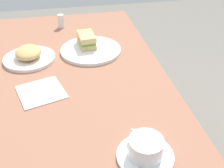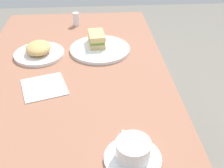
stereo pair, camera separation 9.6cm
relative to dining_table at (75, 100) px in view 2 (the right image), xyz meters
name	(u,v)px [view 2 (the right image)]	position (x,y,z in m)	size (l,w,h in m)	color
dining_table	(75,100)	(0.00, 0.00, 0.00)	(1.33, 0.76, 0.75)	#956149
sandwich_plate	(100,49)	(-0.19, 0.11, 0.13)	(0.26, 0.26, 0.01)	white
sandwich_front	(97,39)	(-0.22, 0.10, 0.17)	(0.12, 0.08, 0.06)	tan
coffee_saucer	(133,158)	(0.43, 0.18, 0.13)	(0.15, 0.15, 0.01)	white
coffee_cup	(133,149)	(0.43, 0.18, 0.16)	(0.11, 0.09, 0.05)	white
side_plate	(39,54)	(-0.17, -0.15, 0.13)	(0.21, 0.21, 0.01)	white
side_food_pile	(38,48)	(-0.17, -0.15, 0.16)	(0.13, 0.11, 0.04)	tan
napkin	(44,87)	(0.08, -0.10, 0.13)	(0.15, 0.15, 0.00)	white
salt_shaker	(75,19)	(-0.49, 0.00, 0.16)	(0.03, 0.03, 0.07)	silver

